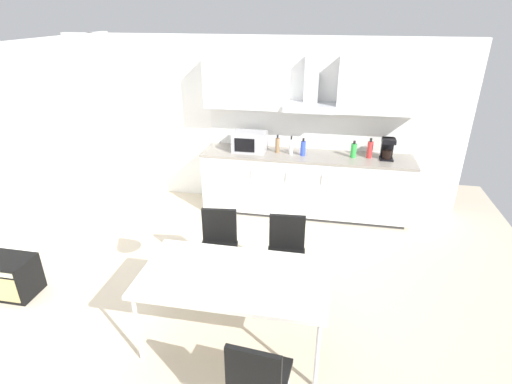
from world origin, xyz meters
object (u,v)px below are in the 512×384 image
bottle_brown (277,145)px  bottle_green (354,150)px  bottle_red (370,149)px  dining_table (234,279)px  microwave (250,142)px  guitar_amp (10,276)px  chair_far_left (218,241)px  coffee_maker (387,149)px  chair_far_right (286,248)px  chair_near_right (257,377)px  bottle_white (291,146)px  pendant_lamp (231,178)px  bottle_blue (303,148)px

bottle_brown → bottle_green: 1.08m
bottle_red → dining_table: bearing=-115.1°
bottle_brown → bottle_red: bearing=0.7°
microwave → guitar_amp: bearing=-130.0°
microwave → chair_far_left: (0.04, -1.89, -0.53)m
coffee_maker → dining_table: coffee_maker is taller
chair_far_right → chair_near_right: bearing=-90.1°
bottle_green → guitar_amp: bearing=-145.0°
bottle_white → pendant_lamp: (-0.19, -2.69, 0.61)m
bottle_brown → chair_far_left: 2.01m
coffee_maker → chair_far_right: (-1.16, -1.92, -0.54)m
chair_far_right → bottle_white: bearing=95.2°
bottle_blue → bottle_red: 0.93m
dining_table → bottle_red: bearing=64.9°
chair_far_right → bottle_red: bearing=64.3°
bottle_white → bottle_brown: bearing=169.3°
bottle_brown → bottle_blue: (0.38, -0.06, -0.00)m
bottle_blue → bottle_green: bearing=4.5°
coffee_maker → guitar_amp: 4.86m
coffee_maker → bottle_white: 1.33m
bottle_white → guitar_amp: size_ratio=0.52×
coffee_maker → bottle_blue: 1.16m
chair_far_left → bottle_blue: bearing=68.0°
chair_far_left → bottle_brown: bearing=79.0°
coffee_maker → bottle_green: bearing=-177.4°
coffee_maker → bottle_red: (-0.23, 0.00, -0.03)m
bottle_blue → guitar_amp: bottle_blue is taller
microwave → bottle_green: (1.49, 0.01, -0.04)m
microwave → bottle_green: bearing=0.2°
microwave → chair_far_left: 1.96m
dining_table → bottle_green: bearing=68.6°
coffee_maker → bottle_blue: (-1.15, -0.08, -0.04)m
chair_far_right → bottle_brown: bearing=101.1°
chair_far_right → chair_near_right: size_ratio=1.00×
bottle_red → guitar_amp: (-3.82, -2.55, -0.82)m
coffee_maker → bottle_brown: coffee_maker is taller
bottle_white → chair_near_right: size_ratio=0.31×
bottle_red → bottle_brown: bearing=-179.3°
coffee_maker → bottle_blue: coffee_maker is taller
coffee_maker → chair_far_right: coffee_maker is taller
dining_table → chair_far_right: 0.92m
guitar_amp → chair_far_right: bearing=12.3°
bottle_white → bottle_red: size_ratio=0.95×
chair_near_right → chair_far_left: size_ratio=1.00×
chair_near_right → microwave: bearing=102.4°
bottle_white → guitar_amp: 3.78m
bottle_blue → chair_far_right: bearing=-90.1°
chair_far_left → chair_near_right: bearing=-65.9°
pendant_lamp → coffee_maker: bearing=61.0°
bottle_blue → microwave: bearing=176.4°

